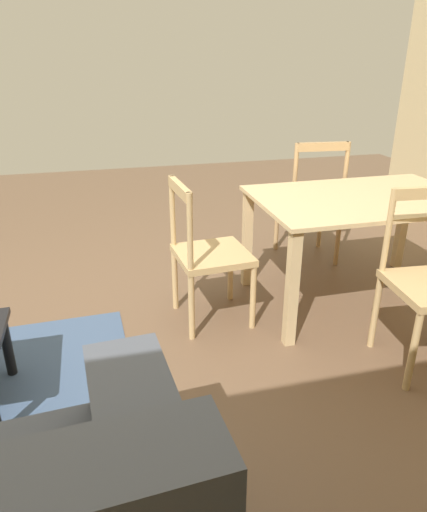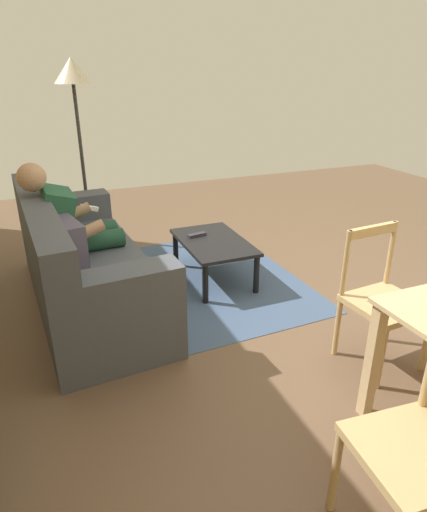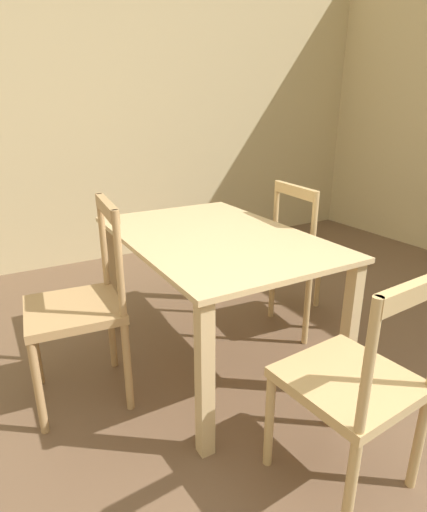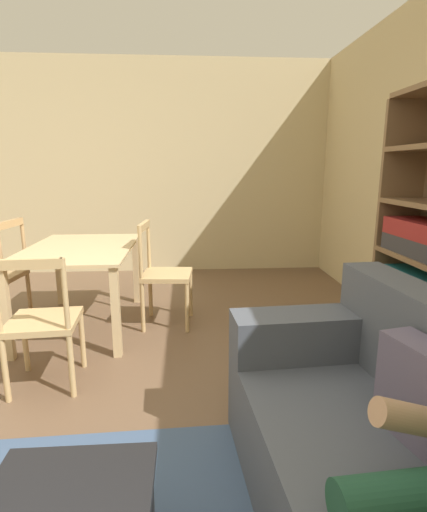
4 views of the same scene
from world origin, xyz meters
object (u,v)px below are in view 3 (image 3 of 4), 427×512
(dining_chair_facing_couch, at_px, (355,384))
(dining_chair_by_doorway, at_px, (80,307))
(dining_table, at_px, (213,253))
(dining_chair_near_wall, at_px, (312,258))

(dining_chair_facing_couch, relative_size, dining_chair_by_doorway, 0.92)
(dining_chair_by_doorway, bearing_deg, dining_table, 90.25)
(dining_table, distance_m, dining_chair_by_doorway, 0.72)
(dining_chair_near_wall, height_order, dining_chair_facing_couch, dining_chair_near_wall)
(dining_table, height_order, dining_chair_by_doorway, dining_chair_by_doorway)
(dining_chair_facing_couch, height_order, dining_chair_by_doorway, dining_chair_by_doorway)
(dining_chair_near_wall, xyz_separation_m, dining_chair_by_doorway, (0.01, -1.42, 0.01))
(dining_chair_facing_couch, bearing_deg, dining_table, -179.87)
(dining_chair_facing_couch, distance_m, dining_chair_by_doorway, 1.22)
(dining_table, xyz_separation_m, dining_chair_near_wall, (-0.00, 0.71, -0.16))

